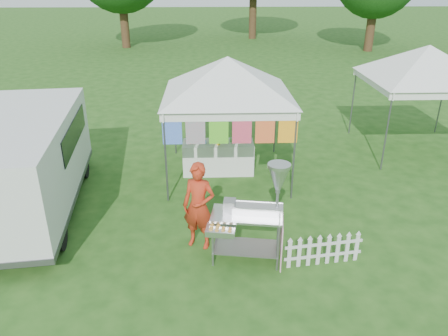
{
  "coord_description": "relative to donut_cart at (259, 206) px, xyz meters",
  "views": [
    {
      "loc": [
        -0.46,
        -6.78,
        4.82
      ],
      "look_at": [
        -0.16,
        1.41,
        1.1
      ],
      "focal_mm": 35.0,
      "sensor_mm": 36.0,
      "label": 1
    }
  ],
  "objects": [
    {
      "name": "vendor",
      "position": [
        -1.04,
        0.52,
        -0.27
      ],
      "size": [
        0.72,
        0.6,
        1.7
      ],
      "primitive_type": "imported",
      "rotation": [
        0.0,
        0.0,
        -0.36
      ],
      "color": "#B32D16",
      "rests_on": "ground"
    },
    {
      "name": "cargo_van",
      "position": [
        -4.76,
        2.11,
        0.01
      ],
      "size": [
        2.56,
        5.23,
        2.09
      ],
      "rotation": [
        0.0,
        0.0,
        0.11
      ],
      "color": "silver",
      "rests_on": "ground"
    },
    {
      "name": "ground",
      "position": [
        -0.38,
        0.25,
        -1.12
      ],
      "size": [
        120.0,
        120.0,
        0.0
      ],
      "primitive_type": "plane",
      "color": "#1E4714",
      "rests_on": "ground"
    },
    {
      "name": "donut_cart",
      "position": [
        0.0,
        0.0,
        0.0
      ],
      "size": [
        1.48,
        0.91,
        1.91
      ],
      "rotation": [
        0.0,
        0.0,
        -0.15
      ],
      "color": "gray",
      "rests_on": "ground"
    },
    {
      "name": "canopy_right",
      "position": [
        5.12,
        5.25,
        1.87
      ],
      "size": [
        4.24,
        4.24,
        3.45
      ],
      "color": "#59595E",
      "rests_on": "ground"
    },
    {
      "name": "picket_fence",
      "position": [
        1.16,
        -0.16,
        -0.83
      ],
      "size": [
        1.43,
        0.22,
        0.56
      ],
      "rotation": [
        0.0,
        0.0,
        0.14
      ],
      "color": "silver",
      "rests_on": "ground"
    },
    {
      "name": "canopy_main",
      "position": [
        -0.38,
        3.75,
        1.87
      ],
      "size": [
        4.24,
        4.24,
        3.45
      ],
      "color": "#59595E",
      "rests_on": "ground"
    },
    {
      "name": "display_table",
      "position": [
        -0.6,
        3.85,
        -0.71
      ],
      "size": [
        1.8,
        0.7,
        0.82
      ],
      "primitive_type": "cube",
      "color": "white",
      "rests_on": "ground"
    }
  ]
}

